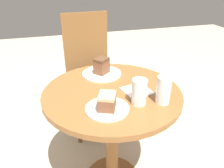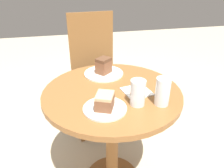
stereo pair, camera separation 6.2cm
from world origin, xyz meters
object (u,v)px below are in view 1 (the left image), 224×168
Objects in this scene: plate_far at (102,74)px; glass_water at (163,92)px; chair at (91,72)px; plate_near at (107,109)px; cake_slice_far at (102,66)px; cake_slice_near at (107,101)px; glass_lemonade at (139,93)px.

plate_far is 0.47m from glass_water.
plate_near is at bearing -98.75° from chair.
chair is at bearing 88.19° from plate_far.
chair reaches higher than plate_near.
plate_near and plate_far have the same top height.
glass_water reaches higher than plate_far.
glass_water reaches higher than cake_slice_far.
cake_slice_near is at bearing -99.78° from cake_slice_far.
chair is 0.93m from plate_near.
plate_far is (0.07, 0.39, 0.00)m from plate_near.
glass_lemonade is (0.08, -0.89, 0.26)m from chair.
glass_water is (0.12, -0.02, 0.00)m from glass_lemonade.
plate_far is (-0.02, -0.51, 0.21)m from chair.
glass_water is at bearing -62.07° from cake_slice_far.
glass_lemonade is (0.10, -0.38, -0.00)m from cake_slice_far.
plate_far is at bearing -75.96° from cake_slice_far.
glass_lemonade is at bearing 3.61° from cake_slice_near.
glass_water is at bearing -2.73° from plate_near.
glass_water is at bearing -11.47° from glass_lemonade.
cake_slice_far is at bearing 80.22° from plate_near.
glass_lemonade is at bearing -75.71° from plate_far.
glass_lemonade is at bearing -75.71° from cake_slice_far.
chair is at bearing 84.67° from plate_near.
plate_near is 0.40m from cake_slice_far.
chair is 0.97m from glass_water.
chair is 4.04× the size of plate_far.
plate_near is (-0.08, -0.90, 0.21)m from chair.
glass_water is at bearing -81.05° from chair.
plate_near is at bearing -90.00° from cake_slice_near.
cake_slice_far reaches higher than plate_near.
glass_lemonade is (0.17, 0.01, 0.01)m from cake_slice_near.
chair reaches higher than cake_slice_near.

